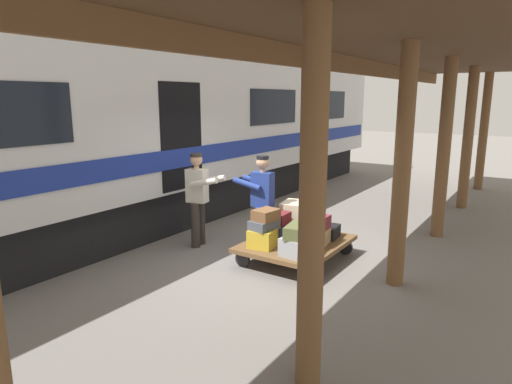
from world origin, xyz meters
The scene contains 18 objects.
ground_plane centered at (0.00, 0.00, 0.00)m, with size 60.00×60.00×0.00m, color slate.
platform_canopy centered at (-1.78, 0.00, 3.24)m, with size 3.20×17.42×3.56m.
train_car centered at (3.77, 0.00, 2.06)m, with size 3.02×19.02×4.00m.
luggage_cart centered at (-0.18, -0.03, 0.28)m, with size 1.43×1.82×0.33m.
suitcase_orange_carryall centered at (0.14, -0.53, 0.47)m, with size 0.51×0.57×0.29m, color #CC6B23.
suitcase_yellow_case centered at (0.14, 0.47, 0.47)m, with size 0.39×0.46×0.29m, color gold.
suitcase_tan_vintage centered at (-0.50, -0.03, 0.45)m, with size 0.40×0.61×0.25m, color tan.
suitcase_black_hardshell centered at (-0.50, -0.53, 0.43)m, with size 0.36×0.44×0.20m, color black.
suitcase_navy_fabric centered at (0.14, -0.03, 0.46)m, with size 0.48×0.59×0.26m, color navy.
suitcase_gray_aluminum centered at (-0.50, 0.47, 0.47)m, with size 0.37×0.60×0.28m, color #9EA0A5.
suitcase_cream_canvas centered at (0.15, -0.51, 0.74)m, with size 0.36×0.53×0.25m, color beige.
suitcase_slate_roller centered at (0.14, 0.46, 0.69)m, with size 0.32×0.45×0.15m, color #4C515B.
suitcase_olive_duffel centered at (-0.50, 0.49, 0.70)m, with size 0.33×0.56×0.19m, color brown.
suitcase_brown_leather centered at (0.12, 0.44, 0.85)m, with size 0.31×0.39×0.17m, color brown.
suitcase_burgundy_valise centered at (-0.53, -0.04, 0.69)m, with size 0.30×0.54×0.22m, color maroon.
suitcase_maroon_trunk centered at (0.16, 0.01, 0.69)m, with size 0.35×0.36×0.19m, color maroon.
porter_in_overalls centered at (0.55, -0.09, 0.93)m, with size 0.69×0.46×1.70m.
porter_by_door centered at (1.66, 0.28, 0.93)m, with size 0.72×0.52×1.70m.
Camera 1 is at (-3.52, 6.18, 2.65)m, focal length 31.12 mm.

